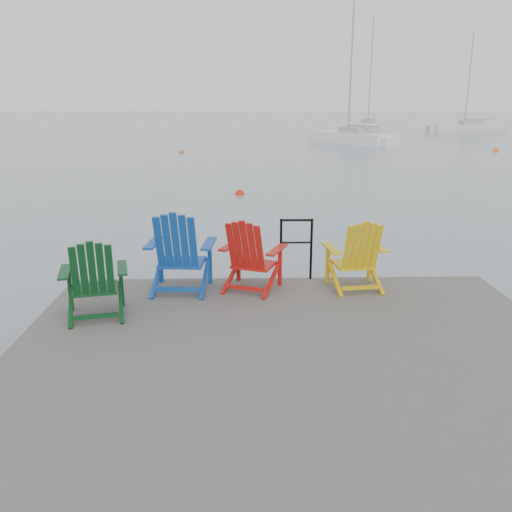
{
  "coord_description": "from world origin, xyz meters",
  "views": [
    {
      "loc": [
        -0.52,
        -5.1,
        2.99
      ],
      "look_at": [
        -0.33,
        2.46,
        0.85
      ],
      "focal_mm": 38.0,
      "sensor_mm": 36.0,
      "label": 1
    }
  ],
  "objects_px": {
    "chair_blue": "(180,251)",
    "chair_yellow": "(357,255)",
    "buoy_b": "(182,153)",
    "sailboat_far": "(468,129)",
    "buoy_a": "(240,194)",
    "buoy_d": "(367,142)",
    "sailboat_mid": "(368,127)",
    "chair_red": "(251,255)",
    "handrail": "(296,243)",
    "buoy_c": "(496,151)",
    "sailboat_near": "(351,139)",
    "chair_green": "(94,278)"
  },
  "relations": [
    {
      "from": "sailboat_mid",
      "to": "buoy_d",
      "type": "xyz_separation_m",
      "value": [
        -4.36,
        -19.32,
        -0.35
      ]
    },
    {
      "from": "sailboat_near",
      "to": "buoy_c",
      "type": "xyz_separation_m",
      "value": [
        8.08,
        -6.75,
        -0.36
      ]
    },
    {
      "from": "chair_red",
      "to": "buoy_a",
      "type": "height_order",
      "value": "chair_red"
    },
    {
      "from": "chair_green",
      "to": "buoy_d",
      "type": "xyz_separation_m",
      "value": [
        11.74,
        37.5,
        -1.0
      ]
    },
    {
      "from": "sailboat_mid",
      "to": "buoy_a",
      "type": "height_order",
      "value": "sailboat_mid"
    },
    {
      "from": "sailboat_near",
      "to": "buoy_a",
      "type": "relative_size",
      "value": 32.58
    },
    {
      "from": "buoy_a",
      "to": "buoy_c",
      "type": "distance_m",
      "value": 23.57
    },
    {
      "from": "chair_yellow",
      "to": "buoy_b",
      "type": "distance_m",
      "value": 27.63
    },
    {
      "from": "chair_yellow",
      "to": "sailboat_near",
      "type": "bearing_deg",
      "value": 71.84
    },
    {
      "from": "sailboat_far",
      "to": "buoy_a",
      "type": "distance_m",
      "value": 46.29
    },
    {
      "from": "sailboat_near",
      "to": "buoy_c",
      "type": "height_order",
      "value": "sailboat_near"
    },
    {
      "from": "chair_blue",
      "to": "chair_red",
      "type": "height_order",
      "value": "chair_blue"
    },
    {
      "from": "chair_yellow",
      "to": "buoy_d",
      "type": "xyz_separation_m",
      "value": [
        8.41,
        36.56,
        -1.0
      ]
    },
    {
      "from": "buoy_b",
      "to": "buoy_c",
      "type": "distance_m",
      "value": 20.19
    },
    {
      "from": "chair_red",
      "to": "sailboat_far",
      "type": "relative_size",
      "value": 0.1
    },
    {
      "from": "sailboat_near",
      "to": "buoy_b",
      "type": "distance_m",
      "value": 14.34
    },
    {
      "from": "chair_blue",
      "to": "buoy_c",
      "type": "relative_size",
      "value": 2.87
    },
    {
      "from": "chair_red",
      "to": "buoy_d",
      "type": "bearing_deg",
      "value": 96.79
    },
    {
      "from": "sailboat_mid",
      "to": "sailboat_far",
      "type": "height_order",
      "value": "sailboat_mid"
    },
    {
      "from": "sailboat_near",
      "to": "buoy_b",
      "type": "height_order",
      "value": "sailboat_near"
    },
    {
      "from": "chair_blue",
      "to": "chair_red",
      "type": "distance_m",
      "value": 0.96
    },
    {
      "from": "handrail",
      "to": "buoy_a",
      "type": "relative_size",
      "value": 2.79
    },
    {
      "from": "handrail",
      "to": "sailboat_far",
      "type": "height_order",
      "value": "sailboat_far"
    },
    {
      "from": "handrail",
      "to": "chair_yellow",
      "type": "xyz_separation_m",
      "value": [
        0.79,
        -0.48,
        -0.04
      ]
    },
    {
      "from": "handrail",
      "to": "buoy_d",
      "type": "bearing_deg",
      "value": 75.69
    },
    {
      "from": "sailboat_near",
      "to": "sailboat_mid",
      "type": "bearing_deg",
      "value": 43.55
    },
    {
      "from": "chair_yellow",
      "to": "buoy_a",
      "type": "xyz_separation_m",
      "value": [
        -1.65,
        11.21,
        -1.0
      ]
    },
    {
      "from": "chair_green",
      "to": "buoy_a",
      "type": "distance_m",
      "value": 12.3
    },
    {
      "from": "chair_blue",
      "to": "chair_yellow",
      "type": "height_order",
      "value": "chair_blue"
    },
    {
      "from": "buoy_d",
      "to": "sailboat_mid",
      "type": "bearing_deg",
      "value": 77.29
    },
    {
      "from": "sailboat_mid",
      "to": "sailboat_far",
      "type": "distance_m",
      "value": 10.71
    },
    {
      "from": "sailboat_far",
      "to": "buoy_d",
      "type": "height_order",
      "value": "sailboat_far"
    },
    {
      "from": "sailboat_far",
      "to": "buoy_a",
      "type": "bearing_deg",
      "value": 144.26
    },
    {
      "from": "sailboat_near",
      "to": "sailboat_far",
      "type": "distance_m",
      "value": 22.3
    },
    {
      "from": "chair_red",
      "to": "buoy_a",
      "type": "bearing_deg",
      "value": 112.92
    },
    {
      "from": "sailboat_near",
      "to": "buoy_a",
      "type": "distance_m",
      "value": 25.05
    },
    {
      "from": "chair_red",
      "to": "buoy_a",
      "type": "relative_size",
      "value": 3.11
    },
    {
      "from": "chair_blue",
      "to": "chair_red",
      "type": "xyz_separation_m",
      "value": [
        0.96,
        0.03,
        -0.06
      ]
    },
    {
      "from": "handrail",
      "to": "chair_green",
      "type": "bearing_deg",
      "value": -150.82
    },
    {
      "from": "chair_red",
      "to": "buoy_a",
      "type": "distance_m",
      "value": 11.25
    },
    {
      "from": "chair_blue",
      "to": "buoy_b",
      "type": "relative_size",
      "value": 3.33
    },
    {
      "from": "chair_green",
      "to": "sailboat_mid",
      "type": "height_order",
      "value": "sailboat_mid"
    },
    {
      "from": "chair_red",
      "to": "buoy_a",
      "type": "xyz_separation_m",
      "value": [
        -0.2,
        11.2,
        -1.01
      ]
    },
    {
      "from": "chair_blue",
      "to": "buoy_a",
      "type": "relative_size",
      "value": 3.5
    },
    {
      "from": "handrail",
      "to": "sailboat_near",
      "type": "relative_size",
      "value": 0.09
    },
    {
      "from": "buoy_d",
      "to": "sailboat_far",
      "type": "bearing_deg",
      "value": 45.98
    },
    {
      "from": "chair_green",
      "to": "chair_yellow",
      "type": "height_order",
      "value": "chair_yellow"
    },
    {
      "from": "buoy_c",
      "to": "chair_green",
      "type": "bearing_deg",
      "value": -122.09
    },
    {
      "from": "buoy_c",
      "to": "chair_yellow",
      "type": "bearing_deg",
      "value": -117.9
    },
    {
      "from": "buoy_b",
      "to": "chair_blue",
      "type": "bearing_deg",
      "value": -83.88
    }
  ]
}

